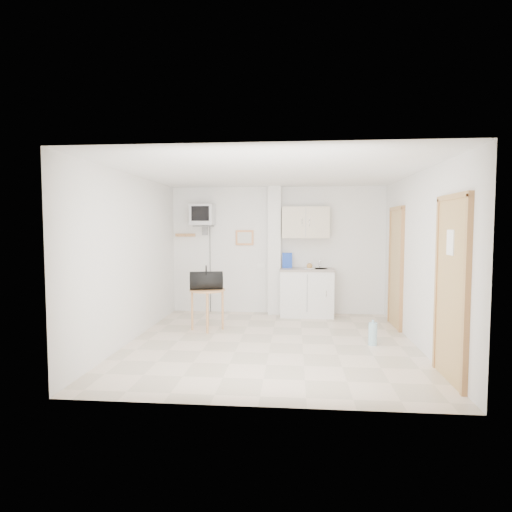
# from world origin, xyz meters

# --- Properties ---
(ground) EXTENTS (4.50, 4.50, 0.00)m
(ground) POSITION_xyz_m (0.00, 0.00, 0.00)
(ground) COLOR beige
(ground) RESTS_ON ground
(room_envelope) EXTENTS (4.24, 4.54, 2.55)m
(room_envelope) POSITION_xyz_m (0.24, 0.09, 1.54)
(room_envelope) COLOR white
(room_envelope) RESTS_ON ground
(kitchenette) EXTENTS (1.03, 0.58, 2.10)m
(kitchenette) POSITION_xyz_m (0.57, 2.00, 0.80)
(kitchenette) COLOR white
(kitchenette) RESTS_ON ground
(crt_television) EXTENTS (0.44, 0.45, 2.15)m
(crt_television) POSITION_xyz_m (-1.45, 2.02, 1.94)
(crt_television) COLOR slate
(crt_television) RESTS_ON ground
(round_table) EXTENTS (0.58, 0.58, 0.68)m
(round_table) POSITION_xyz_m (-1.10, 0.73, 0.58)
(round_table) COLOR #B87B4F
(round_table) RESTS_ON ground
(duffel_bag) EXTENTS (0.59, 0.41, 0.40)m
(duffel_bag) POSITION_xyz_m (-1.11, 0.70, 0.84)
(duffel_bag) COLOR black
(duffel_bag) RESTS_ON round_table
(water_bottle) EXTENTS (0.12, 0.12, 0.37)m
(water_bottle) POSITION_xyz_m (1.48, 0.02, 0.17)
(water_bottle) COLOR #9CC9D9
(water_bottle) RESTS_ON ground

